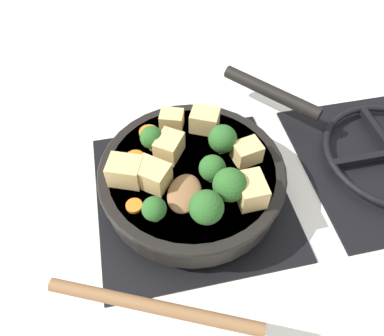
% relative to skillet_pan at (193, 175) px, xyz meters
% --- Properties ---
extents(ground_plane, '(2.40, 2.40, 0.00)m').
position_rel_skillet_pan_xyz_m(ground_plane, '(0.00, -0.00, -0.05)').
color(ground_plane, silver).
extents(front_burner_grate, '(0.31, 0.31, 0.03)m').
position_rel_skillet_pan_xyz_m(front_burner_grate, '(0.00, -0.00, -0.04)').
color(front_burner_grate, black).
rests_on(front_burner_grate, ground_plane).
extents(skillet_pan, '(0.38, 0.40, 0.05)m').
position_rel_skillet_pan_xyz_m(skillet_pan, '(0.00, 0.00, 0.00)').
color(skillet_pan, black).
rests_on(skillet_pan, front_burner_grate).
extents(wooden_spoon, '(0.25, 0.24, 0.02)m').
position_rel_skillet_pan_xyz_m(wooden_spoon, '(0.14, -0.06, 0.03)').
color(wooden_spoon, brown).
rests_on(wooden_spoon, skillet_pan).
extents(tofu_cube_center_large, '(0.05, 0.05, 0.04)m').
position_rel_skillet_pan_xyz_m(tofu_cube_center_large, '(-0.08, 0.03, 0.04)').
color(tofu_cube_center_large, '#DBB770').
rests_on(tofu_cube_center_large, skillet_pan).
extents(tofu_cube_near_handle, '(0.06, 0.06, 0.04)m').
position_rel_skillet_pan_xyz_m(tofu_cube_near_handle, '(0.02, -0.06, 0.04)').
color(tofu_cube_near_handle, '#DBB770').
rests_on(tofu_cube_near_handle, skillet_pan).
extents(tofu_cube_east_chunk, '(0.05, 0.06, 0.04)m').
position_rel_skillet_pan_xyz_m(tofu_cube_east_chunk, '(-0.00, -0.10, 0.04)').
color(tofu_cube_east_chunk, '#DBB770').
rests_on(tofu_cube_east_chunk, skillet_pan).
extents(tofu_cube_west_chunk, '(0.06, 0.05, 0.03)m').
position_rel_skillet_pan_xyz_m(tofu_cube_west_chunk, '(-0.03, -0.03, 0.04)').
color(tofu_cube_west_chunk, '#DBB770').
rests_on(tofu_cube_west_chunk, skillet_pan).
extents(tofu_cube_back_piece, '(0.04, 0.05, 0.03)m').
position_rel_skillet_pan_xyz_m(tofu_cube_back_piece, '(-0.00, 0.08, 0.04)').
color(tofu_cube_back_piece, '#DBB770').
rests_on(tofu_cube_back_piece, skillet_pan).
extents(tofu_cube_front_piece, '(0.05, 0.04, 0.04)m').
position_rel_skillet_pan_xyz_m(tofu_cube_front_piece, '(0.07, 0.07, 0.04)').
color(tofu_cube_front_piece, '#DBB770').
rests_on(tofu_cube_front_piece, skillet_pan).
extents(tofu_cube_mid_small, '(0.04, 0.04, 0.03)m').
position_rel_skillet_pan_xyz_m(tofu_cube_mid_small, '(-0.09, -0.02, 0.04)').
color(tofu_cube_mid_small, '#DBB770').
rests_on(tofu_cube_mid_small, skillet_pan).
extents(broccoli_floret_near_spoon, '(0.04, 0.04, 0.05)m').
position_rel_skillet_pan_xyz_m(broccoli_floret_near_spoon, '(-0.02, 0.05, 0.05)').
color(broccoli_floret_near_spoon, '#709956').
rests_on(broccoli_floret_near_spoon, skillet_pan).
extents(broccoli_floret_center_top, '(0.05, 0.05, 0.05)m').
position_rel_skillet_pan_xyz_m(broccoli_floret_center_top, '(0.09, -0.00, 0.05)').
color(broccoli_floret_center_top, '#709956').
rests_on(broccoli_floret_center_top, skillet_pan).
extents(broccoli_floret_east_rim, '(0.04, 0.04, 0.04)m').
position_rel_skillet_pan_xyz_m(broccoli_floret_east_rim, '(-0.05, -0.05, 0.05)').
color(broccoli_floret_east_rim, '#709956').
rests_on(broccoli_floret_east_rim, skillet_pan).
extents(broccoli_floret_west_rim, '(0.04, 0.04, 0.05)m').
position_rel_skillet_pan_xyz_m(broccoli_floret_west_rim, '(0.03, 0.02, 0.05)').
color(broccoli_floret_west_rim, '#709956').
rests_on(broccoli_floret_west_rim, skillet_pan).
extents(broccoli_floret_north_edge, '(0.05, 0.05, 0.05)m').
position_rel_skillet_pan_xyz_m(broccoli_floret_north_edge, '(0.06, 0.04, 0.05)').
color(broccoli_floret_north_edge, '#709956').
rests_on(broccoli_floret_north_edge, skillet_pan).
extents(broccoli_floret_south_cluster, '(0.03, 0.03, 0.04)m').
position_rel_skillet_pan_xyz_m(broccoli_floret_south_cluster, '(0.08, -0.07, 0.04)').
color(broccoli_floret_south_cluster, '#709956').
rests_on(broccoli_floret_south_cluster, skillet_pan).
extents(carrot_slice_orange_thin, '(0.03, 0.03, 0.01)m').
position_rel_skillet_pan_xyz_m(carrot_slice_orange_thin, '(-0.08, -0.06, 0.02)').
color(carrot_slice_orange_thin, orange).
rests_on(carrot_slice_orange_thin, skillet_pan).
extents(carrot_slice_near_center, '(0.02, 0.02, 0.01)m').
position_rel_skillet_pan_xyz_m(carrot_slice_near_center, '(0.05, -0.10, 0.02)').
color(carrot_slice_near_center, orange).
rests_on(carrot_slice_near_center, skillet_pan).
extents(carrot_slice_edge_slice, '(0.03, 0.03, 0.01)m').
position_rel_skillet_pan_xyz_m(carrot_slice_edge_slice, '(-0.03, -0.08, 0.02)').
color(carrot_slice_edge_slice, orange).
rests_on(carrot_slice_edge_slice, skillet_pan).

